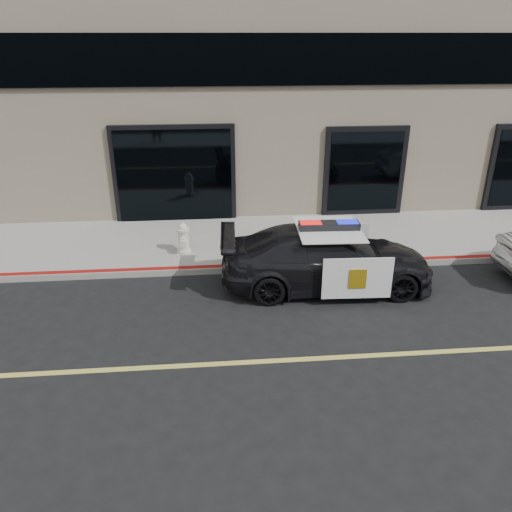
{
  "coord_description": "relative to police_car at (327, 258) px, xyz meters",
  "views": [
    {
      "loc": [
        0.05,
        -7.01,
        5.15
      ],
      "look_at": [
        0.89,
        2.2,
        1.0
      ],
      "focal_mm": 35.0,
      "sensor_mm": 36.0,
      "label": 1
    }
  ],
  "objects": [
    {
      "name": "ground",
      "position": [
        -2.48,
        -2.68,
        -0.68
      ],
      "size": [
        120.0,
        120.0,
        0.0
      ],
      "primitive_type": "plane",
      "color": "black",
      "rests_on": "ground"
    },
    {
      "name": "police_car",
      "position": [
        0.0,
        0.0,
        0.0
      ],
      "size": [
        2.31,
        4.74,
        1.51
      ],
      "color": "black",
      "rests_on": "ground"
    },
    {
      "name": "sidewalk_n",
      "position": [
        -2.48,
        2.57,
        -0.6
      ],
      "size": [
        60.0,
        3.5,
        0.15
      ],
      "primitive_type": "cube",
      "color": "gray",
      "rests_on": "ground"
    },
    {
      "name": "building_n",
      "position": [
        -2.48,
        7.82,
        5.32
      ],
      "size": [
        60.0,
        7.0,
        12.0
      ],
      "primitive_type": "cube",
      "color": "#756856",
      "rests_on": "ground"
    },
    {
      "name": "fire_hydrant",
      "position": [
        -3.19,
        1.79,
        -0.16
      ],
      "size": [
        0.36,
        0.5,
        0.79
      ],
      "color": "white",
      "rests_on": "sidewalk_n"
    }
  ]
}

